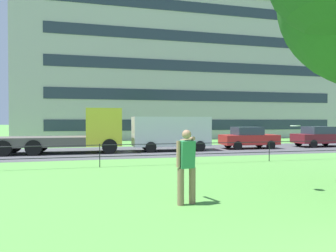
{
  "coord_description": "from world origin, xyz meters",
  "views": [
    {
      "loc": [
        -4.21,
        -1.9,
        2.0
      ],
      "look_at": [
        -1.81,
        8.1,
        1.81
      ],
      "focal_mm": 32.2,
      "sensor_mm": 36.0,
      "label": 1
    }
  ],
  "objects_px": {
    "apartment_building_background": "(187,72)",
    "car_red_far_left": "(248,138)",
    "frisbee": "(295,126)",
    "panel_van_center": "(171,132)",
    "person_thrower": "(186,164)",
    "car_maroon_left": "(319,136)",
    "flatbed_truck_far_right": "(79,133)"
  },
  "relations": [
    {
      "from": "person_thrower",
      "to": "car_red_far_left",
      "type": "distance_m",
      "value": 15.21
    },
    {
      "from": "person_thrower",
      "to": "car_maroon_left",
      "type": "height_order",
      "value": "person_thrower"
    },
    {
      "from": "person_thrower",
      "to": "panel_van_center",
      "type": "height_order",
      "value": "panel_van_center"
    },
    {
      "from": "panel_van_center",
      "to": "car_maroon_left",
      "type": "distance_m",
      "value": 11.78
    },
    {
      "from": "person_thrower",
      "to": "panel_van_center",
      "type": "xyz_separation_m",
      "value": [
        2.74,
        12.42,
        0.31
      ]
    },
    {
      "from": "person_thrower",
      "to": "flatbed_truck_far_right",
      "type": "distance_m",
      "value": 12.86
    },
    {
      "from": "flatbed_truck_far_right",
      "to": "panel_van_center",
      "type": "xyz_separation_m",
      "value": [
        5.82,
        -0.07,
        0.05
      ]
    },
    {
      "from": "car_maroon_left",
      "to": "panel_van_center",
      "type": "bearing_deg",
      "value": -178.3
    },
    {
      "from": "panel_van_center",
      "to": "car_maroon_left",
      "type": "xyz_separation_m",
      "value": [
        11.76,
        0.35,
        -0.49
      ]
    },
    {
      "from": "car_red_far_left",
      "to": "flatbed_truck_far_right",
      "type": "bearing_deg",
      "value": -179.32
    },
    {
      "from": "flatbed_truck_far_right",
      "to": "apartment_building_background",
      "type": "bearing_deg",
      "value": 53.42
    },
    {
      "from": "car_red_far_left",
      "to": "apartment_building_background",
      "type": "height_order",
      "value": "apartment_building_background"
    },
    {
      "from": "person_thrower",
      "to": "flatbed_truck_far_right",
      "type": "relative_size",
      "value": 0.24
    },
    {
      "from": "flatbed_truck_far_right",
      "to": "apartment_building_background",
      "type": "relative_size",
      "value": 0.2
    },
    {
      "from": "apartment_building_background",
      "to": "panel_van_center",
      "type": "bearing_deg",
      "value": -110.64
    },
    {
      "from": "apartment_building_background",
      "to": "car_maroon_left",
      "type": "bearing_deg",
      "value": -70.03
    },
    {
      "from": "flatbed_truck_far_right",
      "to": "panel_van_center",
      "type": "bearing_deg",
      "value": -0.68
    },
    {
      "from": "flatbed_truck_far_right",
      "to": "apartment_building_background",
      "type": "height_order",
      "value": "apartment_building_background"
    },
    {
      "from": "person_thrower",
      "to": "flatbed_truck_far_right",
      "type": "height_order",
      "value": "flatbed_truck_far_right"
    },
    {
      "from": "apartment_building_background",
      "to": "car_red_far_left",
      "type": "bearing_deg",
      "value": -91.12
    },
    {
      "from": "person_thrower",
      "to": "car_red_far_left",
      "type": "bearing_deg",
      "value": 56.12
    },
    {
      "from": "panel_van_center",
      "to": "frisbee",
      "type": "bearing_deg",
      "value": -86.85
    },
    {
      "from": "person_thrower",
      "to": "apartment_building_background",
      "type": "distance_m",
      "value": 30.6
    },
    {
      "from": "frisbee",
      "to": "panel_van_center",
      "type": "xyz_separation_m",
      "value": [
        -0.65,
        11.85,
        -0.58
      ]
    },
    {
      "from": "person_thrower",
      "to": "car_maroon_left",
      "type": "distance_m",
      "value": 19.32
    },
    {
      "from": "panel_van_center",
      "to": "car_maroon_left",
      "type": "relative_size",
      "value": 1.25
    },
    {
      "from": "person_thrower",
      "to": "car_red_far_left",
      "type": "relative_size",
      "value": 0.44
    },
    {
      "from": "flatbed_truck_far_right",
      "to": "car_maroon_left",
      "type": "distance_m",
      "value": 17.59
    },
    {
      "from": "apartment_building_background",
      "to": "person_thrower",
      "type": "bearing_deg",
      "value": -107.15
    },
    {
      "from": "car_red_far_left",
      "to": "car_maroon_left",
      "type": "height_order",
      "value": "same"
    },
    {
      "from": "frisbee",
      "to": "panel_van_center",
      "type": "bearing_deg",
      "value": 93.15
    },
    {
      "from": "frisbee",
      "to": "car_red_far_left",
      "type": "distance_m",
      "value": 13.13
    }
  ]
}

